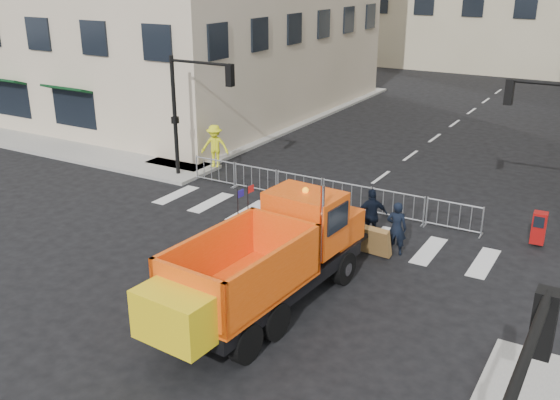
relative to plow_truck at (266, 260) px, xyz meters
The scene contains 10 objects.
ground 2.32m from the plow_truck, 160.74° to the left, with size 120.00×120.00×0.00m, color black.
sidewalk_back 9.33m from the plow_truck, 100.17° to the left, with size 64.00×5.00×0.15m, color gray.
traffic_light_left 12.61m from the plow_truck, 140.03° to the left, with size 0.18×0.18×5.40m, color black.
crowd_barriers 8.57m from the plow_truck, 106.22° to the left, with size 12.60×0.60×1.10m, color #9EA0A5, non-canonical shape.
plow_truck is the anchor object (origin of this frame).
cop_a 5.60m from the plow_truck, 71.56° to the left, with size 0.67×0.44×1.82m, color black.
cop_b 4.46m from the plow_truck, 96.41° to the left, with size 0.90×0.70×1.85m, color black.
cop_c 5.83m from the plow_truck, 83.15° to the left, with size 1.13×0.47×1.92m, color black.
worker 13.09m from the plow_truck, 131.95° to the left, with size 1.28×0.74×1.99m, color yellow.
newspaper_box 10.04m from the plow_truck, 55.18° to the left, with size 0.45×0.40×1.10m, color #940C0B.
Camera 1 is at (9.55, -13.36, 8.90)m, focal length 40.00 mm.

